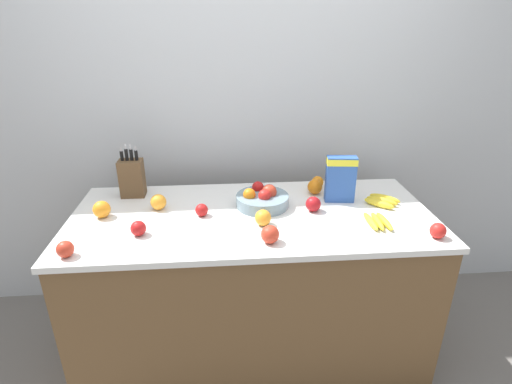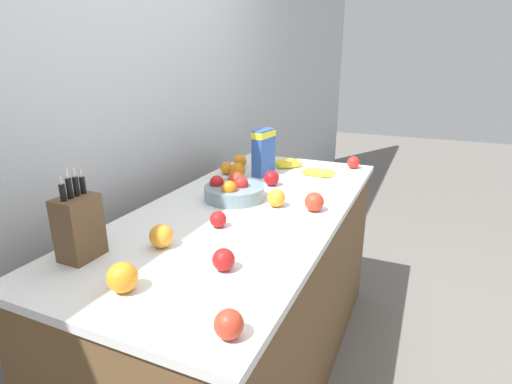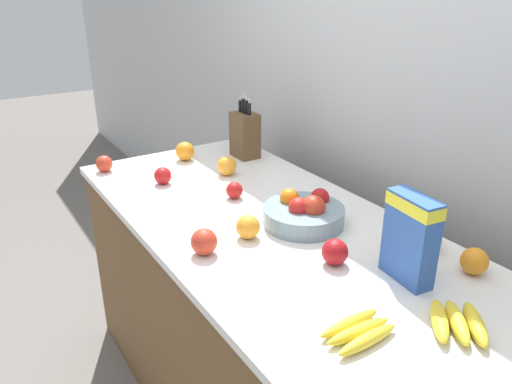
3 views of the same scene
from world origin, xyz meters
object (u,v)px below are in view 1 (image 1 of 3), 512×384
at_px(cereal_box, 341,177).
at_px(orange_mid_right, 315,187).
at_px(banana_bunch_right, 378,221).
at_px(apple_front, 313,204).
at_px(knife_block, 132,178).
at_px(orange_front_left, 263,218).
at_px(orange_mid_left, 318,182).
at_px(apple_middle, 438,231).
at_px(fruit_bowl, 262,199).
at_px(apple_near_bananas, 138,228).
at_px(apple_leftmost, 65,249).
at_px(orange_front_center, 102,209).
at_px(orange_by_cereal, 158,202).
at_px(apple_rightmost, 270,234).
at_px(orange_back_center, 345,181).
at_px(apple_by_knife_block, 202,210).
at_px(banana_bunch_left, 382,201).

bearing_deg(cereal_box, orange_mid_right, 143.27).
distance_m(banana_bunch_right, apple_front, 0.33).
bearing_deg(knife_block, orange_front_left, -30.68).
height_order(knife_block, orange_mid_right, knife_block).
bearing_deg(orange_mid_left, apple_middle, -56.52).
xyz_separation_m(fruit_bowl, apple_near_bananas, (-0.60, -0.27, -0.01)).
height_order(apple_leftmost, orange_front_center, orange_front_center).
relative_size(orange_front_center, orange_mid_right, 1.04).
xyz_separation_m(apple_near_bananas, orange_mid_right, (0.92, 0.41, 0.01)).
height_order(orange_front_left, orange_by_cereal, orange_by_cereal).
xyz_separation_m(apple_near_bananas, apple_rightmost, (0.60, -0.12, 0.01)).
bearing_deg(apple_near_bananas, orange_mid_left, 27.34).
xyz_separation_m(knife_block, orange_mid_right, (1.03, -0.06, -0.07)).
relative_size(apple_leftmost, orange_mid_right, 0.86).
height_order(cereal_box, apple_middle, cereal_box).
distance_m(apple_rightmost, orange_back_center, 0.79).
height_order(fruit_bowl, orange_by_cereal, fruit_bowl).
relative_size(apple_middle, apple_front, 0.92).
xyz_separation_m(knife_block, apple_leftmost, (-0.16, -0.62, -0.07)).
relative_size(apple_leftmost, orange_front_left, 0.91).
bearing_deg(apple_by_knife_block, apple_middle, -15.91).
bearing_deg(orange_front_left, cereal_box, 29.13).
distance_m(apple_front, orange_by_cereal, 0.81).
bearing_deg(orange_mid_right, orange_by_cereal, -171.19).
bearing_deg(banana_bunch_left, apple_front, -172.42).
relative_size(banana_bunch_right, apple_front, 2.38).
distance_m(apple_by_knife_block, orange_by_cereal, 0.25).
bearing_deg(orange_back_center, apple_leftmost, -155.02).
xyz_separation_m(apple_near_bananas, orange_mid_left, (0.95, 0.49, -0.00)).
distance_m(knife_block, orange_by_cereal, 0.26).
distance_m(apple_leftmost, apple_by_knife_block, 0.65).
xyz_separation_m(orange_by_cereal, orange_mid_right, (0.86, 0.13, 0.00)).
bearing_deg(orange_front_center, apple_front, -0.96).
relative_size(knife_block, orange_front_center, 3.51).
height_order(apple_by_knife_block, orange_mid_left, orange_mid_left).
relative_size(banana_bunch_left, orange_mid_right, 2.46).
bearing_deg(knife_block, apple_front, -16.13).
xyz_separation_m(apple_leftmost, orange_by_cereal, (0.33, 0.43, 0.01)).
bearing_deg(orange_mid_left, apple_near_bananas, -152.66).
bearing_deg(orange_front_left, orange_front_center, 169.40).
relative_size(banana_bunch_right, orange_mid_right, 2.25).
xyz_separation_m(cereal_box, apple_by_knife_block, (-0.75, -0.13, -0.11)).
bearing_deg(apple_leftmost, apple_rightmost, 2.92).
distance_m(orange_back_center, orange_mid_right, 0.21).
relative_size(apple_near_bananas, apple_by_knife_block, 1.10).
xyz_separation_m(banana_bunch_left, banana_bunch_right, (-0.11, -0.22, -0.00)).
xyz_separation_m(knife_block, cereal_box, (1.14, -0.17, 0.03)).
relative_size(orange_front_left, orange_back_center, 1.01).
bearing_deg(apple_rightmost, knife_block, 140.81).
bearing_deg(banana_bunch_left, orange_mid_left, 139.04).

